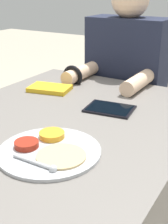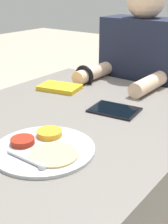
% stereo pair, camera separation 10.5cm
% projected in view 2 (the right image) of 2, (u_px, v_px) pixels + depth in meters
% --- Properties ---
extents(dining_table, '(0.91, 1.09, 0.75)m').
position_uv_depth(dining_table, '(70.00, 197.00, 1.32)').
color(dining_table, slate).
rests_on(dining_table, ground_plane).
extents(thali_tray, '(0.30, 0.30, 0.03)m').
position_uv_depth(thali_tray, '(44.00, 148.00, 0.93)').
color(thali_tray, '#B7BABF').
rests_on(thali_tray, dining_table).
extents(red_notebook, '(0.21, 0.16, 0.02)m').
position_uv_depth(red_notebook, '(60.00, 88.00, 1.46)').
color(red_notebook, silver).
rests_on(red_notebook, dining_table).
extents(tablet_device, '(0.20, 0.16, 0.01)m').
position_uv_depth(tablet_device, '(115.00, 110.00, 1.22)').
color(tablet_device, black).
rests_on(tablet_device, dining_table).
extents(person_diner, '(0.42, 0.47, 1.24)m').
position_uv_depth(person_diner, '(138.00, 105.00, 1.76)').
color(person_diner, black).
rests_on(person_diner, ground_plane).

